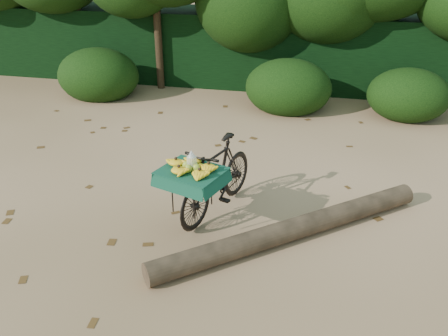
# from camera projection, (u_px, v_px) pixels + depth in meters

# --- Properties ---
(ground) EXTENTS (80.00, 80.00, 0.00)m
(ground) POSITION_uv_depth(u_px,v_px,m) (158.00, 195.00, 7.11)
(ground) COLOR tan
(ground) RESTS_ON ground
(vendor_bicycle) EXTENTS (1.16, 1.91, 1.07)m
(vendor_bicycle) POSITION_uv_depth(u_px,v_px,m) (216.00, 177.00, 6.46)
(vendor_bicycle) COLOR black
(vendor_bicycle) RESTS_ON ground
(fallen_log) EXTENTS (3.19, 2.77, 0.28)m
(fallen_log) POSITION_uv_depth(u_px,v_px,m) (293.00, 229.00, 6.03)
(fallen_log) COLOR brown
(fallen_log) RESTS_ON ground
(hedge_backdrop) EXTENTS (26.00, 1.80, 1.80)m
(hedge_backdrop) POSITION_uv_depth(u_px,v_px,m) (239.00, 47.00, 12.22)
(hedge_backdrop) COLOR black
(hedge_backdrop) RESTS_ON ground
(tree_row) EXTENTS (14.50, 2.00, 4.00)m
(tree_row) POSITION_uv_depth(u_px,v_px,m) (206.00, 6.00, 11.16)
(tree_row) COLOR black
(tree_row) RESTS_ON ground
(bush_clumps) EXTENTS (8.80, 1.70, 0.90)m
(bush_clumps) POSITION_uv_depth(u_px,v_px,m) (243.00, 87.00, 10.58)
(bush_clumps) COLOR black
(bush_clumps) RESTS_ON ground
(leaf_litter) EXTENTS (7.00, 7.30, 0.01)m
(leaf_litter) POSITION_uv_depth(u_px,v_px,m) (171.00, 175.00, 7.68)
(leaf_litter) COLOR #4E3215
(leaf_litter) RESTS_ON ground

